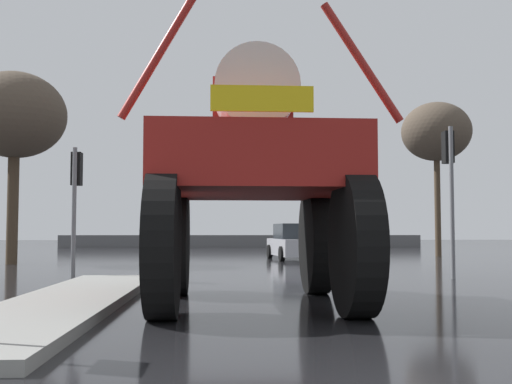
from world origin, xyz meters
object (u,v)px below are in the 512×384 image
oversize_sprayer (253,179)px  sedan_ahead (295,243)px  bare_tree_right (436,132)px  bare_tree_left (15,116)px  traffic_signal_near_left (76,184)px  traffic_signal_near_right (449,168)px

oversize_sprayer → sedan_ahead: (2.53, 16.00, -1.39)m
oversize_sprayer → bare_tree_right: bare_tree_right is taller
oversize_sprayer → bare_tree_left: 15.67m
sedan_ahead → bare_tree_right: size_ratio=0.57×
sedan_ahead → bare_tree_right: (7.22, 3.06, 5.25)m
oversize_sprayer → traffic_signal_near_left: 6.90m
sedan_ahead → traffic_signal_near_right: size_ratio=1.09×
bare_tree_right → bare_tree_left: bearing=-161.1°
bare_tree_left → bare_tree_right: bare_tree_right is taller
oversize_sprayer → traffic_signal_near_left: (-4.22, 5.45, 0.30)m
traffic_signal_near_left → traffic_signal_near_right: size_ratio=0.84×
oversize_sprayer → bare_tree_right: size_ratio=0.75×
traffic_signal_near_left → bare_tree_left: (-4.03, 7.44, 3.05)m
traffic_signal_near_right → bare_tree_right: (4.39, 13.62, 3.10)m
traffic_signal_near_left → sedan_ahead: bearing=57.4°
sedan_ahead → oversize_sprayer: bearing=164.8°
traffic_signal_near_left → bare_tree_left: size_ratio=0.47×
oversize_sprayer → bare_tree_left: bearing=31.6°
traffic_signal_near_right → bare_tree_left: bearing=151.3°
sedan_ahead → bare_tree_left: (-10.78, -3.11, 4.74)m
traffic_signal_near_right → bare_tree_right: size_ratio=0.53×
sedan_ahead → traffic_signal_near_left: traffic_signal_near_left is taller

